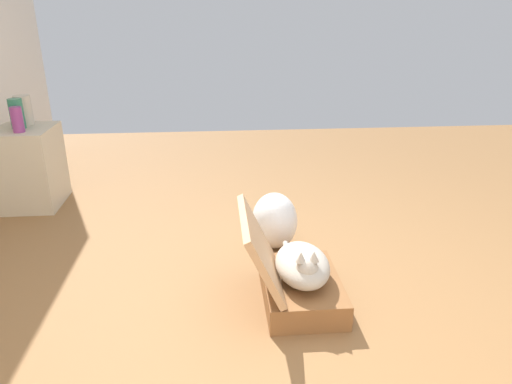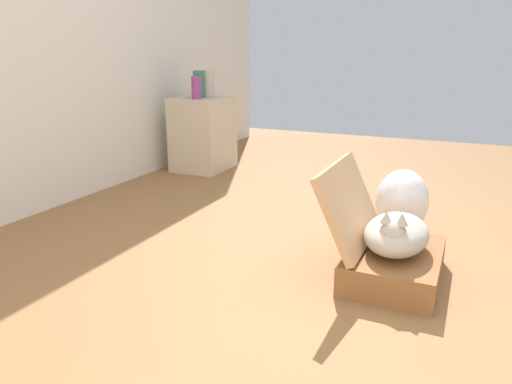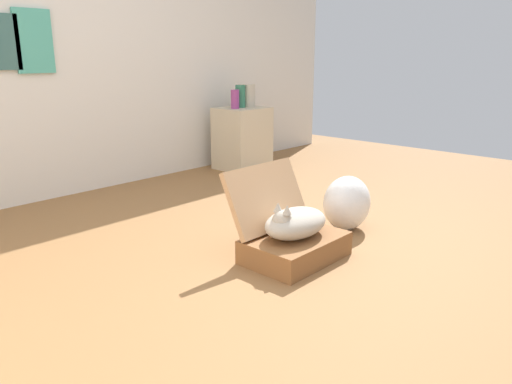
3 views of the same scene
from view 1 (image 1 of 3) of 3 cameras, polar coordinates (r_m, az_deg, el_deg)
The scene contains 9 objects.
ground_plane at distance 2.59m, azimuth 4.46°, elevation -13.12°, with size 7.68×7.68×0.00m, color olive.
suitcase_base at distance 2.55m, azimuth 5.57°, elevation -11.78°, with size 0.57×0.40×0.14m, color brown.
suitcase_lid at distance 2.39m, azimuth 0.53°, elevation -6.89°, with size 0.57×0.40×0.04m, color tan.
cat at distance 2.47m, azimuth 5.72°, elevation -8.88°, with size 0.51×0.28×0.22m.
plastic_bag_white at distance 3.04m, azimuth 2.29°, elevation -3.51°, with size 0.35×0.30×0.37m, color white.
side_table at distance 4.07m, azimuth -25.97°, elevation 2.74°, with size 0.49×0.43×0.63m, color beige.
vase_tall at distance 3.85m, azimuth -27.22°, elevation 7.89°, with size 0.08×0.08×0.19m, color #8C387A.
vase_short at distance 4.08m, azimuth -26.59°, elevation 8.94°, with size 0.13×0.13×0.23m, color #B7AD99.
vase_round at distance 3.97m, azimuth -27.26°, elevation 8.53°, with size 0.10×0.10×0.23m, color #2D7051.
Camera 1 is at (-2.10, 0.38, 1.46)m, focal length 32.65 mm.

